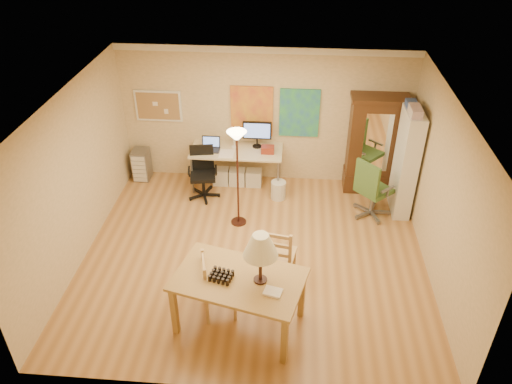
# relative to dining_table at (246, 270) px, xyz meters

# --- Properties ---
(floor) EXTENTS (5.50, 5.50, 0.00)m
(floor) POSITION_rel_dining_table_xyz_m (-0.03, 1.46, -1.00)
(floor) COLOR #A46D3A
(floor) RESTS_ON ground
(crown_molding) EXTENTS (5.50, 0.08, 0.12)m
(crown_molding) POSITION_rel_dining_table_xyz_m (-0.03, 3.92, 1.64)
(crown_molding) COLOR white
(crown_molding) RESTS_ON floor
(corkboard) EXTENTS (0.90, 0.04, 0.62)m
(corkboard) POSITION_rel_dining_table_xyz_m (-2.08, 3.93, 0.50)
(corkboard) COLOR #9A6E48
(corkboard) RESTS_ON floor
(art_panel_left) EXTENTS (0.80, 0.04, 1.00)m
(art_panel_left) POSITION_rel_dining_table_xyz_m (-0.28, 3.93, 0.45)
(art_panel_left) COLOR yellow
(art_panel_left) RESTS_ON floor
(art_panel_right) EXTENTS (0.75, 0.04, 0.95)m
(art_panel_right) POSITION_rel_dining_table_xyz_m (0.62, 3.93, 0.45)
(art_panel_right) COLOR teal
(art_panel_right) RESTS_ON floor
(dining_table) EXTENTS (1.87, 1.39, 1.58)m
(dining_table) POSITION_rel_dining_table_xyz_m (0.00, 0.00, 0.00)
(dining_table) COLOR olive
(dining_table) RESTS_ON floor
(ladder_chair_back) EXTENTS (0.55, 0.54, 1.03)m
(ladder_chair_back) POSITION_rel_dining_table_xyz_m (0.38, 0.92, -0.52)
(ladder_chair_back) COLOR #AC884E
(ladder_chair_back) RESTS_ON floor
(ladder_chair_left) EXTENTS (0.54, 0.56, 1.00)m
(ladder_chair_left) POSITION_rel_dining_table_xyz_m (-0.44, 0.19, -0.53)
(ladder_chair_left) COLOR #AC884E
(ladder_chair_left) RESTS_ON floor
(torchiere_lamp) EXTENTS (0.33, 0.33, 1.80)m
(torchiere_lamp) POSITION_rel_dining_table_xyz_m (-0.38, 2.35, 0.45)
(torchiere_lamp) COLOR #3D1E18
(torchiere_lamp) RESTS_ON floor
(computer_desk) EXTENTS (1.75, 0.77, 1.33)m
(computer_desk) POSITION_rel_dining_table_xyz_m (-0.52, 3.62, -0.51)
(computer_desk) COLOR tan
(computer_desk) RESTS_ON floor
(office_chair_black) EXTENTS (0.62, 0.62, 1.00)m
(office_chair_black) POSITION_rel_dining_table_xyz_m (-1.15, 3.17, -0.73)
(office_chair_black) COLOR black
(office_chair_black) RESTS_ON floor
(office_chair_green) EXTENTS (0.74, 0.74, 1.15)m
(office_chair_green) POSITION_rel_dining_table_xyz_m (1.97, 2.78, -0.69)
(office_chair_green) COLOR slate
(office_chair_green) RESTS_ON floor
(drawer_cart) EXTENTS (0.32, 0.38, 0.63)m
(drawer_cart) POSITION_rel_dining_table_xyz_m (-2.50, 3.70, -0.68)
(drawer_cart) COLOR slate
(drawer_cart) RESTS_ON floor
(armoire) EXTENTS (1.05, 0.50, 1.93)m
(armoire) POSITION_rel_dining_table_xyz_m (2.05, 3.70, -0.16)
(armoire) COLOR #3B2710
(armoire) RESTS_ON floor
(bookshelf) EXTENTS (0.29, 0.78, 1.94)m
(bookshelf) POSITION_rel_dining_table_xyz_m (2.52, 3.03, -0.03)
(bookshelf) COLOR white
(bookshelf) RESTS_ON floor
(wastebin) EXTENTS (0.29, 0.29, 0.36)m
(wastebin) POSITION_rel_dining_table_xyz_m (0.29, 3.20, -0.82)
(wastebin) COLOR silver
(wastebin) RESTS_ON floor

